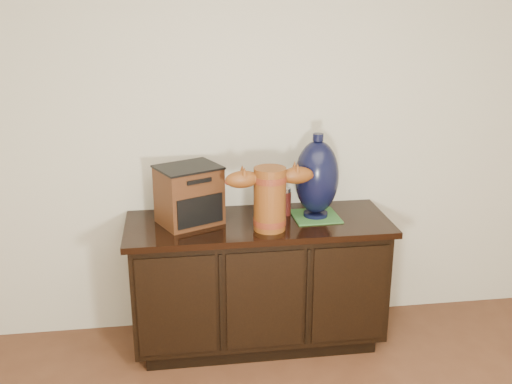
{
  "coord_description": "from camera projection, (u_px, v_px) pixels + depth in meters",
  "views": [
    {
      "loc": [
        -0.45,
        -0.83,
        1.95
      ],
      "look_at": [
        -0.02,
        2.18,
        0.94
      ],
      "focal_mm": 42.0,
      "sensor_mm": 36.0,
      "label": 1
    }
  ],
  "objects": [
    {
      "name": "terracotta_vessel",
      "position": [
        270.0,
        195.0,
        3.14
      ],
      "size": [
        0.48,
        0.19,
        0.34
      ],
      "rotation": [
        0.0,
        0.0,
        0.11
      ],
      "color": "brown",
      "rests_on": "sideboard"
    },
    {
      "name": "spray_can",
      "position": [
        286.0,
        202.0,
        3.38
      ],
      "size": [
        0.05,
        0.05,
        0.16
      ],
      "color": "#621510",
      "rests_on": "sideboard"
    },
    {
      "name": "tv_radio",
      "position": [
        189.0,
        195.0,
        3.24
      ],
      "size": [
        0.4,
        0.37,
        0.32
      ],
      "rotation": [
        0.0,
        0.0,
        0.43
      ],
      "color": "#442311",
      "rests_on": "sideboard"
    },
    {
      "name": "lamp_base",
      "position": [
        317.0,
        178.0,
        3.3
      ],
      "size": [
        0.25,
        0.25,
        0.47
      ],
      "rotation": [
        0.0,
        0.0,
        0.03
      ],
      "color": "black",
      "rests_on": "green_mat"
    },
    {
      "name": "green_mat",
      "position": [
        315.0,
        216.0,
        3.37
      ],
      "size": [
        0.26,
        0.26,
        0.01
      ],
      "primitive_type": "cube",
      "rotation": [
        0.0,
        0.0,
        0.03
      ],
      "color": "#32662E",
      "rests_on": "sideboard"
    },
    {
      "name": "sideboard",
      "position": [
        258.0,
        281.0,
        3.42
      ],
      "size": [
        1.46,
        0.56,
        0.75
      ],
      "color": "black",
      "rests_on": "ground"
    }
  ]
}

